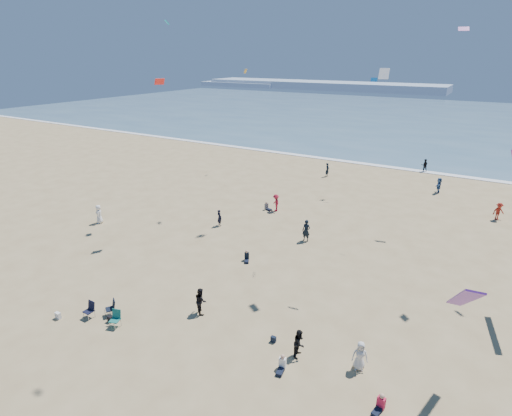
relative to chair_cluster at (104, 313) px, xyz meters
The scene contains 12 objects.
ground 4.98m from the chair_cluster, 21.68° to the right, with size 220.00×220.00×0.00m, color tan.
ocean 93.28m from the chair_cluster, 87.17° to the left, with size 220.00×100.00×0.06m, color #476B84.
surf_line 43.42m from the chair_cluster, 83.91° to the left, with size 220.00×1.20×0.08m, color white.
headland_far 177.06m from the chair_cluster, 108.23° to the left, with size 110.00×20.00×3.20m, color #7A8EA8.
headland_near 189.01m from the chair_cluster, 120.31° to the left, with size 40.00×14.00×2.00m, color #7A8EA8.
standing_flyers 22.16m from the chair_cluster, 62.62° to the left, with size 39.10×41.06×1.86m.
seated_group 8.99m from the chair_cluster, 34.13° to the left, with size 17.00×30.70×0.84m.
chair_cluster is the anchor object (origin of this frame).
white_tote 2.82m from the chair_cluster, 151.92° to the right, with size 0.35×0.20×0.40m, color silver.
black_backpack 0.52m from the chair_cluster, ahead, with size 0.30×0.22×0.38m, color black.
navy_bag 9.96m from the chair_cluster, 19.61° to the left, with size 0.28×0.18×0.34m, color black.
kites_aloft 22.88m from the chair_cluster, 40.34° to the left, with size 36.47×41.84×29.09m.
Camera 1 is at (12.94, -10.37, 14.48)m, focal length 28.00 mm.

